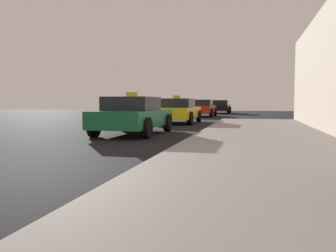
{
  "coord_description": "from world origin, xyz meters",
  "views": [
    {
      "loc": [
        3.68,
        -4.06,
        1.1
      ],
      "look_at": [
        2.23,
        1.82,
        0.68
      ],
      "focal_mm": 37.03,
      "sensor_mm": 36.0,
      "label": 1
    }
  ],
  "objects_px": {
    "car_red": "(201,108)",
    "car_yellow": "(177,111)",
    "car_green": "(134,115)",
    "car_black": "(220,107)"
  },
  "relations": [
    {
      "from": "car_yellow",
      "to": "car_black",
      "type": "height_order",
      "value": "car_yellow"
    },
    {
      "from": "car_green",
      "to": "car_red",
      "type": "bearing_deg",
      "value": 89.54
    },
    {
      "from": "car_red",
      "to": "car_black",
      "type": "relative_size",
      "value": 0.99
    },
    {
      "from": "car_red",
      "to": "car_black",
      "type": "xyz_separation_m",
      "value": [
        0.71,
        7.78,
        -0.0
      ]
    },
    {
      "from": "car_green",
      "to": "car_red",
      "type": "relative_size",
      "value": 0.99
    },
    {
      "from": "car_yellow",
      "to": "car_green",
      "type": "bearing_deg",
      "value": -91.28
    },
    {
      "from": "car_red",
      "to": "car_yellow",
      "type": "bearing_deg",
      "value": -89.86
    },
    {
      "from": "car_yellow",
      "to": "car_black",
      "type": "xyz_separation_m",
      "value": [
        0.69,
        16.41,
        -0.0
      ]
    },
    {
      "from": "car_yellow",
      "to": "car_black",
      "type": "relative_size",
      "value": 0.99
    },
    {
      "from": "car_red",
      "to": "car_green",
      "type": "bearing_deg",
      "value": -90.46
    }
  ]
}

